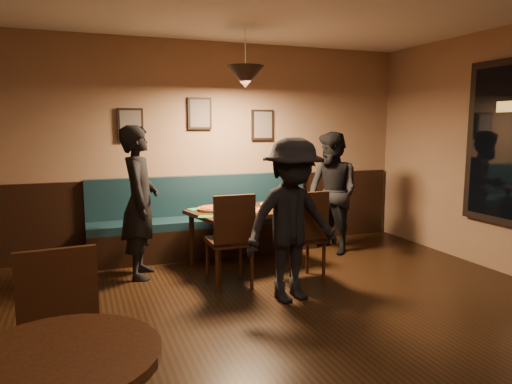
# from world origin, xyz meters

# --- Properties ---
(floor) EXTENTS (7.00, 7.00, 0.00)m
(floor) POSITION_xyz_m (0.00, 0.00, 0.00)
(floor) COLOR black
(floor) RESTS_ON ground
(wall_back) EXTENTS (6.00, 0.00, 6.00)m
(wall_back) POSITION_xyz_m (0.00, 3.50, 1.40)
(wall_back) COLOR #8C704F
(wall_back) RESTS_ON ground
(wainscot) EXTENTS (5.88, 0.06, 1.00)m
(wainscot) POSITION_xyz_m (0.00, 3.47, 0.50)
(wainscot) COLOR black
(wainscot) RESTS_ON ground
(booth_bench) EXTENTS (3.00, 0.60, 1.00)m
(booth_bench) POSITION_xyz_m (0.00, 3.20, 0.50)
(booth_bench) COLOR #0F232D
(booth_bench) RESTS_ON ground
(picture_left) EXTENTS (0.32, 0.04, 0.42)m
(picture_left) POSITION_xyz_m (-0.90, 3.47, 1.70)
(picture_left) COLOR black
(picture_left) RESTS_ON wall_back
(picture_center) EXTENTS (0.32, 0.04, 0.42)m
(picture_center) POSITION_xyz_m (0.00, 3.47, 1.85)
(picture_center) COLOR black
(picture_center) RESTS_ON wall_back
(picture_right) EXTENTS (0.32, 0.04, 0.42)m
(picture_right) POSITION_xyz_m (0.90, 3.47, 1.70)
(picture_right) COLOR black
(picture_right) RESTS_ON wall_back
(pendant_lamp) EXTENTS (0.44, 0.44, 0.25)m
(pendant_lamp) POSITION_xyz_m (0.32, 2.53, 2.25)
(pendant_lamp) COLOR black
(pendant_lamp) RESTS_ON ceiling
(dining_table) EXTENTS (1.43, 1.09, 0.69)m
(dining_table) POSITION_xyz_m (0.32, 2.53, 0.34)
(dining_table) COLOR black
(dining_table) RESTS_ON floor
(chair_near_left) EXTENTS (0.44, 0.44, 1.00)m
(chair_near_left) POSITION_xyz_m (-0.08, 1.95, 0.50)
(chair_near_left) COLOR black
(chair_near_left) RESTS_ON floor
(chair_near_right) EXTENTS (0.45, 0.45, 1.01)m
(chair_near_right) POSITION_xyz_m (0.68, 1.79, 0.50)
(chair_near_right) COLOR black
(chair_near_right) RESTS_ON floor
(diner_left) EXTENTS (0.53, 0.69, 1.70)m
(diner_left) POSITION_xyz_m (-0.92, 2.56, 0.85)
(diner_left) COLOR black
(diner_left) RESTS_ON floor
(diner_right) EXTENTS (0.75, 0.89, 1.61)m
(diner_right) POSITION_xyz_m (1.60, 2.70, 0.81)
(diner_right) COLOR black
(diner_right) RESTS_ON floor
(diner_front) EXTENTS (1.10, 0.74, 1.58)m
(diner_front) POSITION_xyz_m (0.36, 1.31, 0.79)
(diner_front) COLOR black
(diner_front) RESTS_ON floor
(pizza_a) EXTENTS (0.47, 0.47, 0.04)m
(pizza_a) POSITION_xyz_m (-0.06, 2.65, 0.71)
(pizza_a) COLOR orange
(pizza_a) RESTS_ON dining_table
(pizza_b) EXTENTS (0.46, 0.46, 0.04)m
(pizza_b) POSITION_xyz_m (0.30, 2.34, 0.71)
(pizza_b) COLOR gold
(pizza_b) RESTS_ON dining_table
(pizza_c) EXTENTS (0.44, 0.44, 0.04)m
(pizza_c) POSITION_xyz_m (0.73, 2.65, 0.71)
(pizza_c) COLOR orange
(pizza_c) RESTS_ON dining_table
(soda_glass) EXTENTS (0.07, 0.07, 0.15)m
(soda_glass) POSITION_xyz_m (0.92, 2.25, 0.76)
(soda_glass) COLOR black
(soda_glass) RESTS_ON dining_table
(tabasco_bottle) EXTENTS (0.03, 0.03, 0.13)m
(tabasco_bottle) POSITION_xyz_m (0.81, 2.46, 0.75)
(tabasco_bottle) COLOR #A72A05
(tabasco_bottle) RESTS_ON dining_table
(napkin_a) EXTENTS (0.18, 0.18, 0.01)m
(napkin_a) POSITION_xyz_m (-0.25, 2.77, 0.69)
(napkin_a) COLOR #207A3C
(napkin_a) RESTS_ON dining_table
(napkin_b) EXTENTS (0.20, 0.20, 0.01)m
(napkin_b) POSITION_xyz_m (-0.25, 2.28, 0.69)
(napkin_b) COLOR #1B6624
(napkin_b) RESTS_ON dining_table
(cutlery_set) EXTENTS (0.18, 0.03, 0.00)m
(cutlery_set) POSITION_xyz_m (0.32, 2.15, 0.69)
(cutlery_set) COLOR silver
(cutlery_set) RESTS_ON dining_table
(cafe_chair_far) EXTENTS (0.48, 0.48, 1.00)m
(cafe_chair_far) POSITION_xyz_m (-1.67, -0.08, 0.50)
(cafe_chair_far) COLOR black
(cafe_chair_far) RESTS_ON floor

